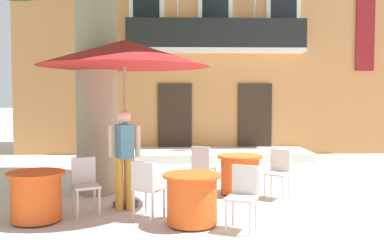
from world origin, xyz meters
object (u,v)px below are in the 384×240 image
Objects in this scene: cafe_table_front at (192,199)px; cafe_chair_front_1 at (146,186)px; cafe_chair_near_tree_1 at (85,182)px; cafe_umbrella at (124,54)px; pedestrian_near_entrance at (125,154)px; cafe_table_near_tree at (36,196)px; cafe_table_middle at (240,174)px; cafe_chair_middle_1 at (203,165)px; cafe_chair_front_0 at (243,193)px; cafe_chair_middle_0 at (278,170)px.

cafe_chair_front_1 is at bearing 156.79° from cafe_table_front.
cafe_chair_near_tree_1 is 0.31× the size of cafe_umbrella.
cafe_table_near_tree is at bearing -153.44° from pedestrian_near_entrance.
cafe_chair_front_1 reaches higher than cafe_table_middle.
cafe_chair_front_1 is (-0.97, -1.95, 0.00)m from cafe_chair_middle_1.
cafe_chair_near_tree_1 and cafe_chair_front_0 have the same top height.
cafe_umbrella reaches higher than cafe_chair_near_tree_1.
cafe_table_middle and cafe_table_front have the same top height.
cafe_umbrella is (-1.39, -1.14, 2.08)m from cafe_chair_middle_1.
cafe_chair_near_tree_1 is 3.51m from cafe_chair_middle_0.
cafe_chair_front_1 is 0.82m from pedestrian_near_entrance.
cafe_chair_middle_1 is at bearing 37.18° from cafe_table_near_tree.
cafe_table_front is 0.95× the size of cafe_chair_front_0.
cafe_chair_middle_0 is (3.35, 1.02, 0.00)m from cafe_chair_near_tree_1.
cafe_chair_middle_0 and cafe_chair_front_1 have the same top height.
cafe_chair_middle_0 is at bearing 29.71° from cafe_chair_front_1.
cafe_chair_near_tree_1 is 3.01m from cafe_table_middle.
cafe_table_front is at bearing -116.50° from cafe_table_middle.
cafe_chair_middle_1 is 2.75m from cafe_umbrella.
cafe_table_middle is at bearing 63.50° from cafe_table_front.
cafe_chair_front_0 is at bearing -36.24° from cafe_umbrella.
cafe_chair_middle_1 is at bearing 44.85° from pedestrian_near_entrance.
cafe_chair_front_0 is at bearing -80.06° from cafe_chair_middle_1.
cafe_table_middle is at bearing -20.44° from cafe_chair_middle_1.
cafe_chair_front_0 is 1.51m from cafe_chair_front_1.
cafe_chair_middle_0 and cafe_chair_middle_1 have the same top height.
cafe_umbrella is at bearing 135.15° from cafe_table_front.
pedestrian_near_entrance is at bearing 141.27° from cafe_table_front.
cafe_chair_near_tree_1 is 1.00× the size of cafe_chair_front_1.
pedestrian_near_entrance is (-2.75, -0.76, 0.41)m from cafe_chair_middle_0.
cafe_chair_near_tree_1 is 1.00× the size of cafe_chair_middle_0.
pedestrian_near_entrance reaches higher than cafe_chair_middle_1.
cafe_table_near_tree is at bearing -178.35° from cafe_chair_front_1.
pedestrian_near_entrance reaches higher than cafe_chair_front_1.
cafe_chair_middle_0 is 0.55× the size of pedestrian_near_entrance.
cafe_table_front is 0.52× the size of pedestrian_near_entrance.
cafe_umbrella is at bearing 117.30° from cafe_chair_front_1.
cafe_table_front is at bearing -23.21° from cafe_chair_front_1.
cafe_chair_front_0 is at bearing -8.97° from cafe_table_near_tree.
cafe_umbrella reaches higher than cafe_table_middle.
cafe_chair_middle_0 is (4.01, 1.39, 0.14)m from cafe_table_near_tree.
cafe_chair_middle_0 reaches higher than cafe_table_middle.
cafe_chair_middle_1 is (2.63, 2.00, 0.14)m from cafe_table_near_tree.
pedestrian_near_entrance is at bearing -135.15° from cafe_chair_middle_1.
pedestrian_near_entrance is (0.01, -0.23, -1.67)m from cafe_umbrella.
cafe_chair_front_0 is (-0.27, -2.22, 0.14)m from cafe_table_middle.
cafe_chair_front_1 is at bearing -55.35° from pedestrian_near_entrance.
cafe_chair_middle_0 is 2.71m from cafe_chair_front_1.
cafe_chair_front_1 is at bearing -62.70° from cafe_umbrella.
cafe_umbrella is (1.24, 0.85, 2.22)m from cafe_table_near_tree.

